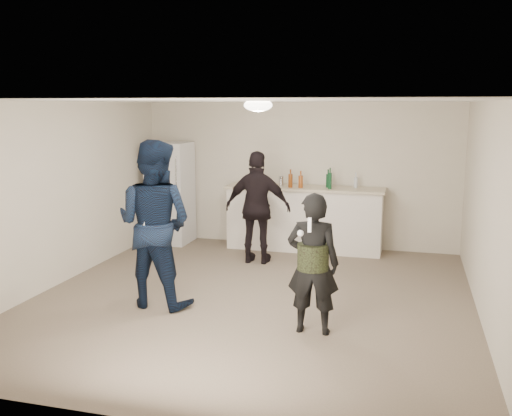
% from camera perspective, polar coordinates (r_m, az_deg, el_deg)
% --- Properties ---
extents(floor, '(6.00, 6.00, 0.00)m').
position_cam_1_polar(floor, '(7.41, -0.41, -9.05)').
color(floor, '#6B5B4C').
rests_on(floor, ground).
extents(ceiling, '(6.00, 6.00, 0.00)m').
position_cam_1_polar(ceiling, '(6.99, -0.44, 10.66)').
color(ceiling, silver).
rests_on(ceiling, wall_back).
extents(wall_back, '(6.00, 0.00, 6.00)m').
position_cam_1_polar(wall_back, '(9.99, 4.23, 3.33)').
color(wall_back, beige).
rests_on(wall_back, floor).
extents(wall_front, '(6.00, 0.00, 6.00)m').
position_cam_1_polar(wall_front, '(4.35, -11.19, -5.95)').
color(wall_front, beige).
rests_on(wall_front, floor).
extents(wall_left, '(0.00, 6.00, 6.00)m').
position_cam_1_polar(wall_left, '(8.26, -19.12, 1.34)').
color(wall_left, beige).
rests_on(wall_left, floor).
extents(wall_right, '(0.00, 6.00, 6.00)m').
position_cam_1_polar(wall_right, '(6.90, 22.16, -0.54)').
color(wall_right, beige).
rests_on(wall_right, floor).
extents(counter, '(2.60, 0.56, 1.05)m').
position_cam_1_polar(counter, '(9.75, 4.84, -1.17)').
color(counter, white).
rests_on(counter, floor).
extents(counter_top, '(2.68, 0.64, 0.04)m').
position_cam_1_polar(counter_top, '(9.66, 4.89, 2.00)').
color(counter_top, '#B7A58E').
rests_on(counter_top, counter).
extents(fridge, '(0.70, 0.70, 1.80)m').
position_cam_1_polar(fridge, '(10.33, -8.57, 1.51)').
color(fridge, white).
rests_on(fridge, floor).
extents(fridge_handle, '(0.02, 0.02, 0.60)m').
position_cam_1_polar(fridge_handle, '(9.83, -8.01, 3.43)').
color(fridge_handle, '#B4B4B8').
rests_on(fridge_handle, fridge).
extents(ceiling_dome, '(0.36, 0.36, 0.16)m').
position_cam_1_polar(ceiling_dome, '(7.28, 0.21, 10.25)').
color(ceiling_dome, white).
rests_on(ceiling_dome, ceiling).
extents(shaker, '(0.08, 0.08, 0.17)m').
position_cam_1_polar(shaker, '(9.71, 2.53, 2.70)').
color(shaker, '#BCBCC1').
rests_on(shaker, counter_top).
extents(man, '(1.07, 0.87, 2.05)m').
position_cam_1_polar(man, '(7.06, -10.12, -1.56)').
color(man, '#0D1E3A').
rests_on(man, floor).
extents(woman, '(0.58, 0.39, 1.55)m').
position_cam_1_polar(woman, '(6.18, 5.72, -5.56)').
color(woman, black).
rests_on(woman, floor).
extents(camo_shorts, '(0.34, 0.34, 0.28)m').
position_cam_1_polar(camo_shorts, '(6.15, 5.73, -4.87)').
color(camo_shorts, '#2A3518').
rests_on(camo_shorts, woman).
extents(spectator, '(1.03, 0.44, 1.76)m').
position_cam_1_polar(spectator, '(8.85, 0.18, 0.03)').
color(spectator, black).
rests_on(spectator, floor).
extents(remote_man, '(0.04, 0.04, 0.15)m').
position_cam_1_polar(remote_man, '(6.81, -11.13, -1.81)').
color(remote_man, white).
rests_on(remote_man, man).
extents(nunchuk_man, '(0.07, 0.07, 0.07)m').
position_cam_1_polar(nunchuk_man, '(6.80, -10.09, -2.40)').
color(nunchuk_man, white).
rests_on(nunchuk_man, man).
extents(remote_woman, '(0.04, 0.04, 0.15)m').
position_cam_1_polar(remote_woman, '(5.82, 5.39, -1.69)').
color(remote_woman, silver).
rests_on(remote_woman, woman).
extents(nunchuk_woman, '(0.07, 0.07, 0.07)m').
position_cam_1_polar(nunchuk_woman, '(5.89, 4.47, -2.53)').
color(nunchuk_woman, white).
rests_on(nunchuk_woman, woman).
extents(bottle_cluster, '(1.13, 0.34, 0.27)m').
position_cam_1_polar(bottle_cluster, '(9.55, 6.18, 2.68)').
color(bottle_cluster, '#123F21').
rests_on(bottle_cluster, counter_top).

